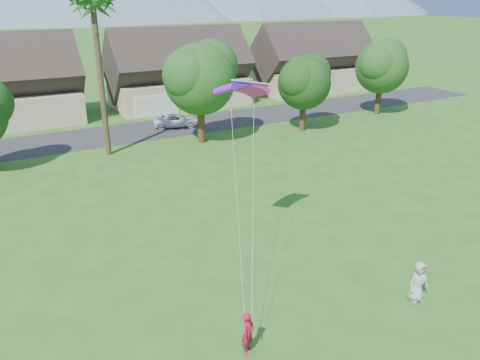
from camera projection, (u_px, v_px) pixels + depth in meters
street at (116, 134)px, 43.17m from camera, size 90.00×7.00×0.01m
kite_flyer at (248, 333)px, 16.54m from camera, size 0.72×0.66×1.65m
watcher at (418, 282)px, 19.38m from camera, size 0.96×0.71×1.81m
parked_car at (176, 120)px, 45.61m from camera, size 4.80×3.13×1.23m
houses_row at (95, 82)px, 49.47m from camera, size 72.75×8.19×8.86m
tree_row at (115, 94)px, 35.90m from camera, size 62.27×6.67×8.45m
parafoil_kite at (242, 86)px, 20.60m from camera, size 3.15×1.49×0.50m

